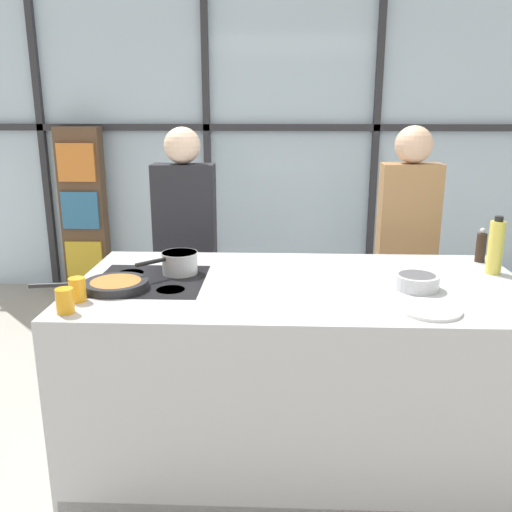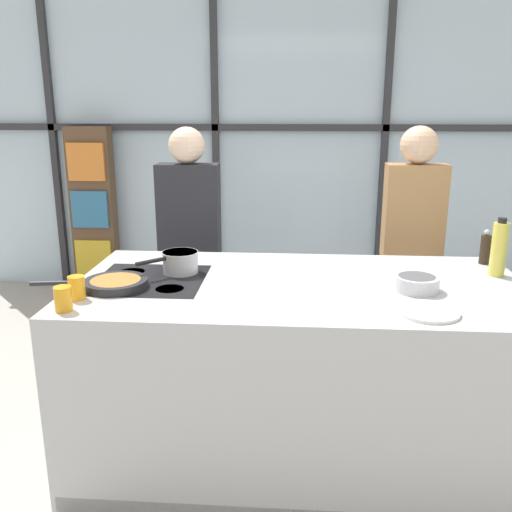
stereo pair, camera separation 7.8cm
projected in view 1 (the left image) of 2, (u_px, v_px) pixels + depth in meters
ground_plane at (297, 452)px, 2.80m from camera, size 18.00×18.00×0.00m
back_window_wall at (291, 142)px, 4.98m from camera, size 6.40×0.10×2.80m
bookshelf at (84, 212)px, 5.04m from camera, size 0.40×0.19×1.55m
demo_island at (299, 371)px, 2.67m from camera, size 2.12×1.06×0.92m
spectator_far_left at (185, 236)px, 3.45m from camera, size 0.39×0.22×1.60m
spectator_center_left at (407, 235)px, 3.39m from camera, size 0.36×0.23×1.61m
frying_pan at (114, 285)px, 2.46m from camera, size 0.52×0.29×0.04m
saucepan at (179, 262)px, 2.68m from camera, size 0.27×0.27×0.11m
white_plate at (430, 310)px, 2.19m from camera, size 0.25×0.25×0.01m
mixing_bowl at (417, 281)px, 2.45m from camera, size 0.20×0.20×0.07m
oil_bottle at (496, 247)px, 2.66m from camera, size 0.07×0.07×0.29m
pepper_grinder at (481, 247)px, 2.87m from camera, size 0.05×0.05×0.18m
juice_glass_near at (65, 301)px, 2.16m from camera, size 0.07×0.07×0.10m
juice_glass_far at (77, 289)px, 2.30m from camera, size 0.07×0.07×0.10m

